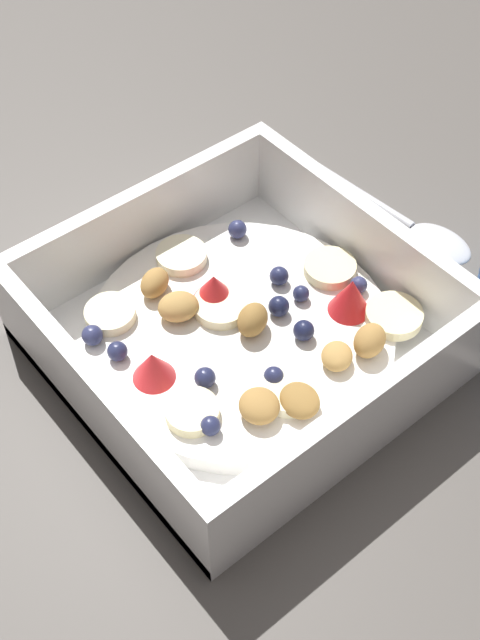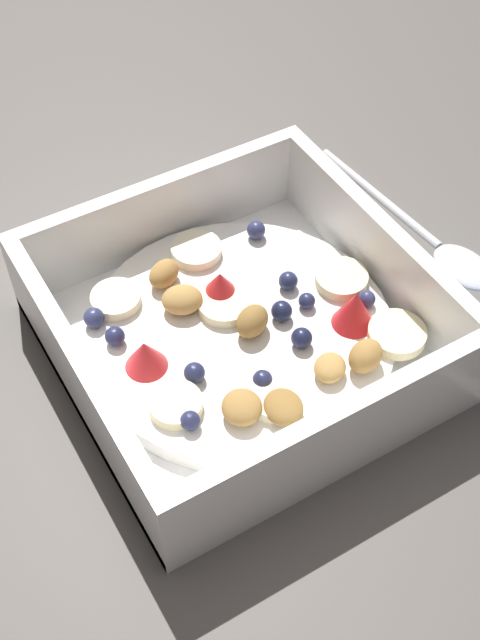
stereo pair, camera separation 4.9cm
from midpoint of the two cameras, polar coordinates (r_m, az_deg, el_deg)
name	(u,v)px [view 2 (the right image)]	position (r m, az deg, el deg)	size (l,w,h in m)	color
ground_plane	(230,364)	(0.50, 2.04, -3.25)	(2.40, 2.40, 0.00)	#56514C
fruit_bowl	(241,332)	(0.49, 2.89, -0.98)	(0.21, 0.21, 0.06)	white
spoon	(437,240)	(0.59, 15.78, 5.20)	(0.04, 0.17, 0.01)	silver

